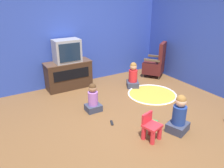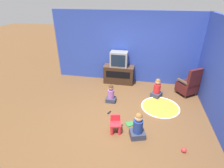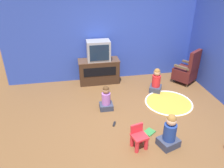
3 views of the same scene
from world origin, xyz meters
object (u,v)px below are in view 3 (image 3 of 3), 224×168
at_px(book, 149,132).
at_px(remote_control, 114,124).
at_px(child_watching_center, 106,99).
at_px(yellow_kid_chair, 139,138).
at_px(child_watching_left, 156,82).
at_px(television, 98,51).
at_px(child_watching_right, 170,133).
at_px(tv_cabinet, 99,71).
at_px(black_armchair, 187,71).

bearing_deg(book, remote_control, 114.60).
xyz_separation_m(child_watching_center, remote_control, (0.07, -0.60, -0.24)).
distance_m(yellow_kid_chair, child_watching_left, 2.16).
bearing_deg(television, yellow_kid_chair, -82.28).
height_order(television, book, television).
xyz_separation_m(child_watching_right, remote_control, (-0.84, 0.78, -0.28)).
relative_size(tv_cabinet, child_watching_center, 1.90).
height_order(yellow_kid_chair, child_watching_left, child_watching_left).
distance_m(black_armchair, yellow_kid_chair, 3.01).
distance_m(tv_cabinet, black_armchair, 2.44).
height_order(child_watching_center, child_watching_right, child_watching_right).
xyz_separation_m(television, child_watching_right, (0.90, -2.73, -0.65)).
relative_size(black_armchair, child_watching_right, 1.45).
relative_size(tv_cabinet, child_watching_left, 1.73).
bearing_deg(child_watching_center, book, -53.61).
relative_size(yellow_kid_chair, child_watching_left, 0.68).
distance_m(tv_cabinet, child_watching_center, 1.38).
distance_m(child_watching_left, remote_control, 1.81).
distance_m(book, remote_control, 0.73).
distance_m(black_armchair, child_watching_center, 2.58).
xyz_separation_m(television, yellow_kid_chair, (0.36, -2.66, -0.75)).
height_order(television, remote_control, television).
height_order(television, yellow_kid_chair, television).
relative_size(television, remote_control, 3.94).
distance_m(tv_cabinet, child_watching_right, 2.89).
bearing_deg(tv_cabinet, black_armchair, -11.11).
bearing_deg(television, child_watching_left, -28.90).
relative_size(child_watching_center, book, 2.18).
distance_m(yellow_kid_chair, remote_control, 0.79).
xyz_separation_m(tv_cabinet, remote_control, (0.05, -1.97, -0.34)).
bearing_deg(book, child_watching_center, 91.19).
height_order(yellow_kid_chair, book, yellow_kid_chair).
xyz_separation_m(television, book, (0.68, -2.33, -0.93)).
bearing_deg(child_watching_center, yellow_kid_chair, -73.06).
height_order(black_armchair, child_watching_right, black_armchair).
bearing_deg(remote_control, television, 23.71).
bearing_deg(child_watching_center, child_watching_left, 23.52).
height_order(tv_cabinet, television, television).
relative_size(television, child_watching_right, 0.91).
height_order(child_watching_center, remote_control, child_watching_center).
xyz_separation_m(book, remote_control, (-0.63, 0.38, -0.00)).
xyz_separation_m(tv_cabinet, book, (0.68, -2.35, -0.34)).
height_order(television, child_watching_left, television).
bearing_deg(black_armchair, television, -46.16).
bearing_deg(book, black_armchair, 13.34).
bearing_deg(child_watching_right, child_watching_left, 57.86).
relative_size(black_armchair, child_watching_left, 1.52).
height_order(book, remote_control, book).
relative_size(tv_cabinet, child_watching_right, 1.65).
xyz_separation_m(black_armchair, book, (-1.71, -1.88, -0.36)).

